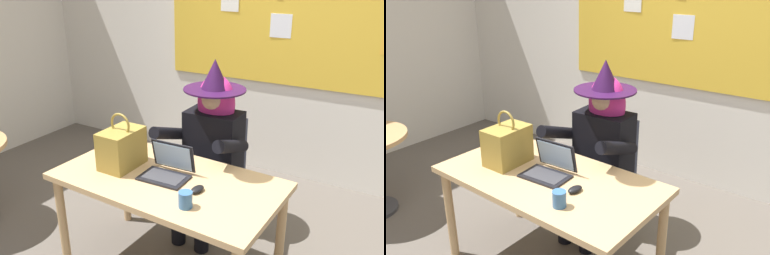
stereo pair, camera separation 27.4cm
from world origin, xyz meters
TOP-DOWN VIEW (x-y plane):
  - wall_back_bulletin at (-0.00, 1.91)m, footprint 5.88×2.05m
  - desk_main at (-0.10, 0.05)m, footprint 1.47×0.82m
  - chair_at_desk at (-0.12, 0.80)m, footprint 0.46×0.46m
  - person_costumed at (-0.12, 0.68)m, footprint 0.60×0.70m
  - laptop at (-0.12, 0.08)m, footprint 0.32×0.26m
  - computer_mouse at (0.15, 0.00)m, footprint 0.07×0.11m
  - handbag at (-0.46, 0.04)m, footprint 0.20×0.30m
  - coffee_mug at (0.18, -0.18)m, footprint 0.08×0.08m

SIDE VIEW (x-z plane):
  - chair_at_desk at x=-0.12m, z-range 0.05..0.95m
  - desk_main at x=-0.10m, z-range 0.28..1.00m
  - computer_mouse at x=0.15m, z-range 0.73..0.76m
  - coffee_mug at x=0.18m, z-range 0.73..0.82m
  - laptop at x=-0.12m, z-range 0.67..0.88m
  - person_costumed at x=-0.12m, z-range 0.09..1.47m
  - handbag at x=-0.46m, z-range 0.67..1.05m
  - wall_back_bulletin at x=0.00m, z-range 0.01..2.89m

